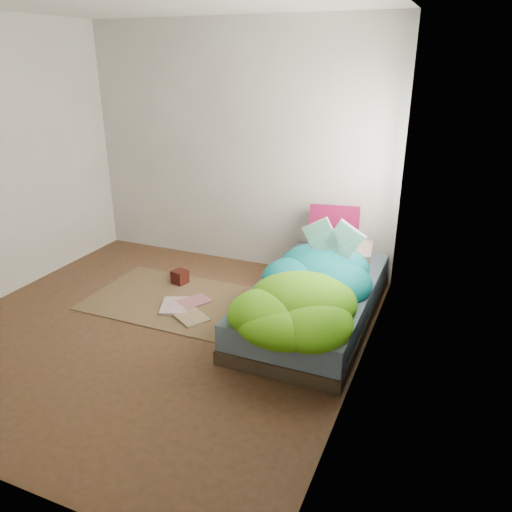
# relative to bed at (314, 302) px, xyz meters

# --- Properties ---
(ground) EXTENTS (3.50, 3.50, 0.00)m
(ground) POSITION_rel_bed_xyz_m (-1.22, -0.72, -0.17)
(ground) COLOR #402F18
(ground) RESTS_ON ground
(room_walls) EXTENTS (3.54, 3.54, 2.62)m
(room_walls) POSITION_rel_bed_xyz_m (-1.21, -0.71, 1.46)
(room_walls) COLOR #BAB9B0
(room_walls) RESTS_ON ground
(bed) EXTENTS (1.00, 2.00, 0.34)m
(bed) POSITION_rel_bed_xyz_m (0.00, 0.00, 0.00)
(bed) COLOR #36281D
(bed) RESTS_ON ground
(duvet) EXTENTS (0.96, 1.84, 0.34)m
(duvet) POSITION_rel_bed_xyz_m (0.00, -0.22, 0.34)
(duvet) COLOR #08677C
(duvet) RESTS_ON bed
(rug) EXTENTS (1.60, 1.10, 0.01)m
(rug) POSITION_rel_bed_xyz_m (-1.37, -0.17, -0.16)
(rug) COLOR brown
(rug) RESTS_ON ground
(pillow_floral) EXTENTS (0.54, 0.37, 0.11)m
(pillow_floral) POSITION_rel_bed_xyz_m (0.09, 0.77, 0.23)
(pillow_floral) COLOR silver
(pillow_floral) RESTS_ON bed
(pillow_magenta) EXTENTS (0.52, 0.25, 0.50)m
(pillow_magenta) POSITION_rel_bed_xyz_m (-0.06, 0.82, 0.42)
(pillow_magenta) COLOR #4A041D
(pillow_magenta) RESTS_ON bed
(open_book) EXTENTS (0.45, 0.11, 0.28)m
(open_book) POSITION_rel_bed_xyz_m (0.08, 0.20, 0.65)
(open_book) COLOR #347D29
(open_book) RESTS_ON duvet
(wooden_box) EXTENTS (0.17, 0.17, 0.14)m
(wooden_box) POSITION_rel_bed_xyz_m (-1.50, 0.18, -0.09)
(wooden_box) COLOR #3C130D
(wooden_box) RESTS_ON rug
(floor_book_a) EXTENTS (0.36, 0.41, 0.03)m
(floor_book_a) POSITION_rel_bed_xyz_m (-1.38, -0.36, -0.14)
(floor_book_a) COLOR white
(floor_book_a) RESTS_ON rug
(floor_book_b) EXTENTS (0.33, 0.36, 0.03)m
(floor_book_b) POSITION_rel_bed_xyz_m (-1.24, -0.11, -0.14)
(floor_book_b) COLOR #B36771
(floor_book_b) RESTS_ON rug
(floor_book_c) EXTENTS (0.40, 0.37, 0.02)m
(floor_book_c) POSITION_rel_bed_xyz_m (-1.08, -0.54, -0.14)
(floor_book_c) COLOR tan
(floor_book_c) RESTS_ON rug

